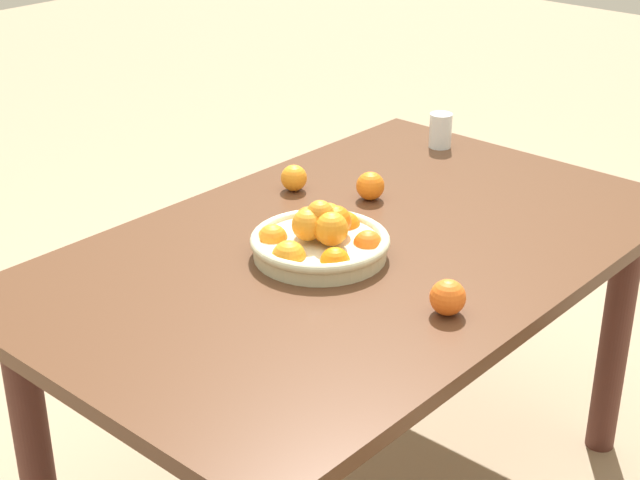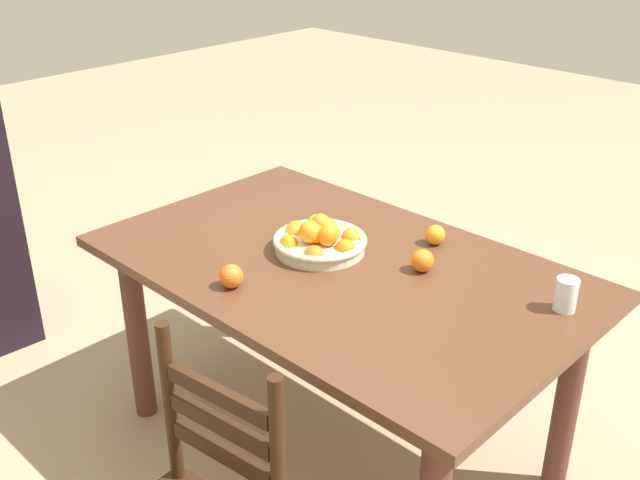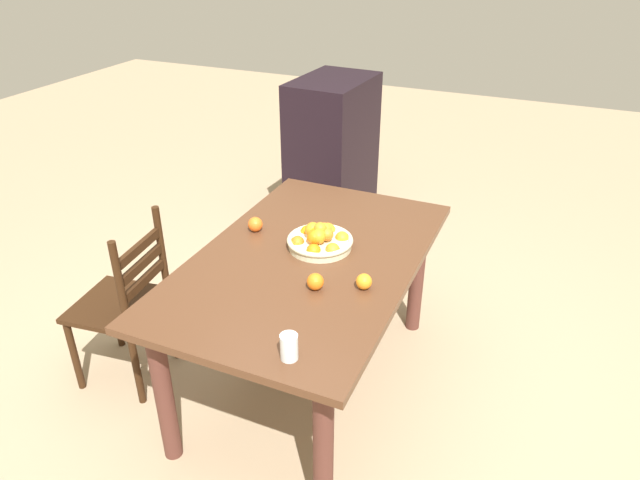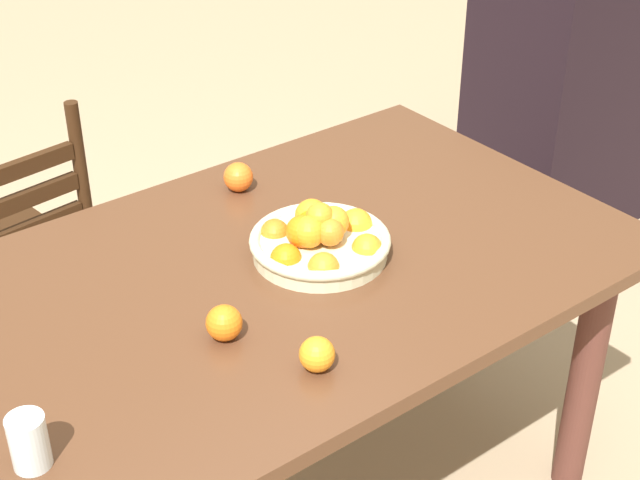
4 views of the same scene
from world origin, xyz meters
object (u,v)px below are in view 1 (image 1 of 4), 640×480
fruit_bowl (320,239)px  orange_loose_0 (370,186)px  orange_loose_2 (294,178)px  drinking_glass (441,130)px  dining_table (355,288)px  orange_loose_1 (448,297)px

fruit_bowl → orange_loose_0: bearing=-159.5°
orange_loose_2 → drinking_glass: 0.53m
dining_table → fruit_bowl: (0.10, -0.02, 0.15)m
orange_loose_0 → drinking_glass: bearing=-167.9°
dining_table → fruit_bowl: fruit_bowl is taller
fruit_bowl → dining_table: bearing=169.8°
orange_loose_2 → drinking_glass: (-0.52, 0.09, 0.02)m
orange_loose_0 → orange_loose_1: bearing=53.8°
dining_table → orange_loose_1: orange_loose_1 is taller
fruit_bowl → orange_loose_2: 0.39m
orange_loose_0 → orange_loose_1: (0.35, 0.48, 0.00)m
orange_loose_0 → drinking_glass: 0.44m
dining_table → orange_loose_2: (-0.14, -0.32, 0.15)m
fruit_bowl → orange_loose_0: fruit_bowl is taller
orange_loose_2 → drinking_glass: drinking_glass is taller
orange_loose_1 → orange_loose_2: (-0.27, -0.66, -0.00)m
orange_loose_1 → orange_loose_0: bearing=-126.2°
orange_loose_1 → orange_loose_2: 0.72m
orange_loose_2 → fruit_bowl: bearing=51.6°
fruit_bowl → orange_loose_1: fruit_bowl is taller
dining_table → orange_loose_0: (-0.23, -0.14, 0.15)m
orange_loose_1 → orange_loose_2: size_ratio=1.07×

